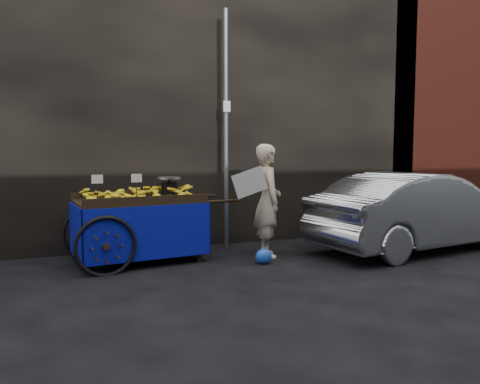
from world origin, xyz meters
name	(u,v)px	position (x,y,z in m)	size (l,w,h in m)	color
ground	(236,266)	(0.00, 0.00, 0.00)	(80.00, 80.00, 0.00)	black
building_wall	(209,107)	(0.39, 2.60, 2.50)	(13.50, 2.00, 5.00)	black
street_pole	(226,130)	(0.30, 1.30, 2.01)	(0.12, 0.10, 4.00)	slate
banana_cart	(135,206)	(-1.31, 0.82, 0.83)	(2.60, 1.43, 1.35)	black
vendor	(267,200)	(0.70, 0.46, 0.88)	(0.94, 0.71, 1.77)	beige
plastic_bag	(264,256)	(0.43, -0.01, 0.11)	(0.25, 0.20, 0.22)	blue
parked_car	(418,211)	(3.27, 0.01, 0.65)	(1.37, 3.94, 1.30)	#ABAEB2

